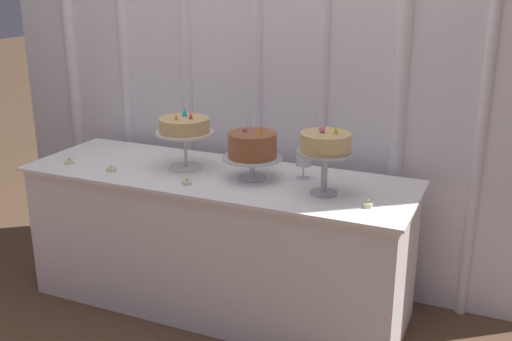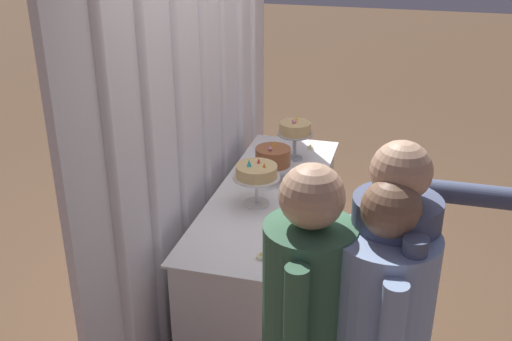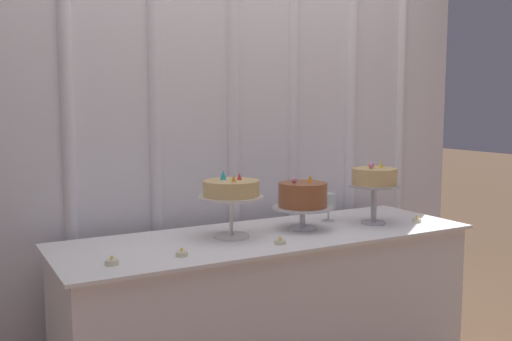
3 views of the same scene
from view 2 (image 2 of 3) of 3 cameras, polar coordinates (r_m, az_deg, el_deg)
The scene contains 13 objects.
ground_plane at distance 4.27m, azimuth 2.35°, elevation -10.89°, with size 24.00×24.00×0.00m, color brown.
draped_curtain at distance 3.76m, azimuth -5.47°, elevation 9.40°, with size 3.14×0.15×2.87m.
cake_table at distance 4.09m, azimuth 1.06°, elevation -6.54°, with size 1.97×0.65×0.72m.
cake_display_leftmost at distance 3.67m, azimuth 0.04°, elevation -0.30°, with size 0.29×0.29×0.30m.
cake_display_center at distance 4.02m, azimuth 1.61°, elevation 1.18°, with size 0.29×0.29×0.27m.
cake_display_rightmost at distance 4.33m, azimuth 3.70°, elevation 3.83°, with size 0.25×0.25×0.32m.
wine_glass at distance 4.27m, azimuth 1.01°, elevation 1.76°, with size 0.07×0.07×0.14m.
tealight_far_left at distance 3.21m, azimuth 0.47°, elevation -8.13°, with size 0.05×0.05×0.04m.
tealight_near_left at distance 3.44m, azimuth 1.82°, elevation -5.78°, with size 0.05×0.05×0.03m.
tealight_near_right at distance 3.82m, azimuth 3.65°, elevation -2.59°, with size 0.05×0.05×0.03m.
tealight_far_right at distance 4.60m, azimuth 5.15°, elevation 2.16°, with size 0.05×0.05×0.04m.
guest_man_dark_suit at distance 2.42m, azimuth 4.72°, elevation -15.74°, with size 0.51×0.34×1.64m.
guest_girl_blue_dress at distance 2.45m, azimuth 12.21°, elevation -14.06°, with size 0.46×0.63×1.71m.
Camera 2 is at (-3.41, -0.74, 2.45)m, focal length 42.42 mm.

